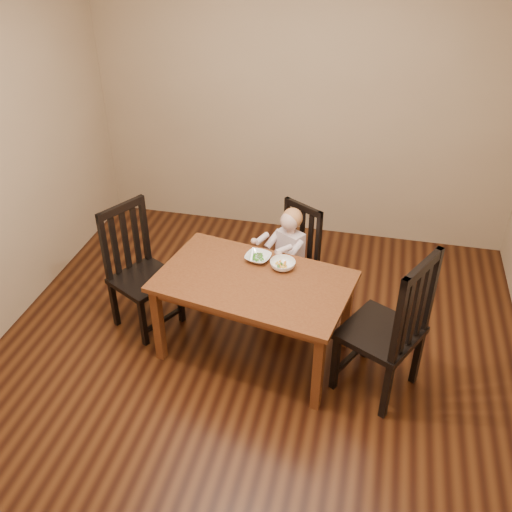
% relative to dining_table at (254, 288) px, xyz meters
% --- Properties ---
extents(room, '(4.01, 4.01, 2.71)m').
position_rel_dining_table_xyz_m(room, '(0.02, -0.08, 0.75)').
color(room, '#46230E').
rests_on(room, ground).
extents(dining_table, '(1.47, 1.04, 0.67)m').
position_rel_dining_table_xyz_m(dining_table, '(0.00, 0.00, 0.00)').
color(dining_table, '#542813').
rests_on(dining_table, room).
extents(chair_child, '(0.53, 0.52, 0.90)m').
position_rel_dining_table_xyz_m(chair_child, '(0.17, 0.65, -0.16)').
color(chair_child, black).
rests_on(chair_child, room).
extents(chair_left, '(0.58, 0.59, 1.02)m').
position_rel_dining_table_xyz_m(chair_left, '(-0.95, 0.16, -0.10)').
color(chair_left, black).
rests_on(chair_left, room).
extents(chair_right, '(0.64, 0.65, 1.14)m').
position_rel_dining_table_xyz_m(chair_right, '(0.96, -0.17, -0.05)').
color(chair_right, black).
rests_on(chair_right, room).
extents(toddler, '(0.42, 0.44, 0.48)m').
position_rel_dining_table_xyz_m(toddler, '(0.14, 0.61, -0.04)').
color(toddler, silver).
rests_on(toddler, chair_child).
extents(bowl_peas, '(0.22, 0.22, 0.05)m').
position_rel_dining_table_xyz_m(bowl_peas, '(-0.02, 0.24, 0.10)').
color(bowl_peas, white).
rests_on(bowl_peas, dining_table).
extents(bowl_veg, '(0.22, 0.22, 0.06)m').
position_rel_dining_table_xyz_m(bowl_veg, '(0.17, 0.19, 0.11)').
color(bowl_veg, white).
rests_on(bowl_veg, dining_table).
extents(fork, '(0.03, 0.13, 0.05)m').
position_rel_dining_table_xyz_m(fork, '(-0.07, 0.23, 0.12)').
color(fork, silver).
rests_on(fork, bowl_peas).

